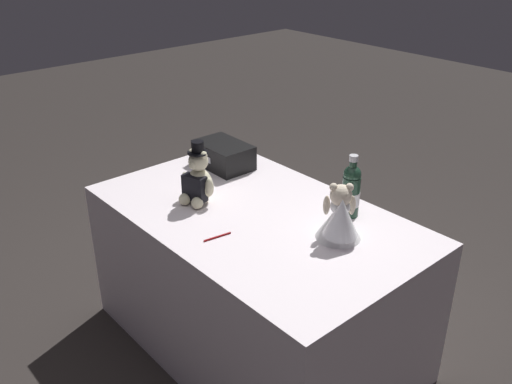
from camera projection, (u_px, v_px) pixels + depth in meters
ground_plane at (256, 342)px, 2.71m from camera, size 12.00×12.00×0.00m
reception_table at (256, 281)px, 2.55m from camera, size 1.45×0.88×0.71m
teddy_bear_groom at (198, 180)px, 2.44m from camera, size 0.16×0.16×0.28m
teddy_bear_bride at (340, 217)px, 2.15m from camera, size 0.23×0.22×0.24m
champagne_bottle at (351, 190)px, 2.32m from camera, size 0.08×0.08×0.28m
signing_pen at (218, 236)px, 2.21m from camera, size 0.03×0.13×0.01m
gift_case_black at (224, 155)px, 2.81m from camera, size 0.29×0.20×0.12m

